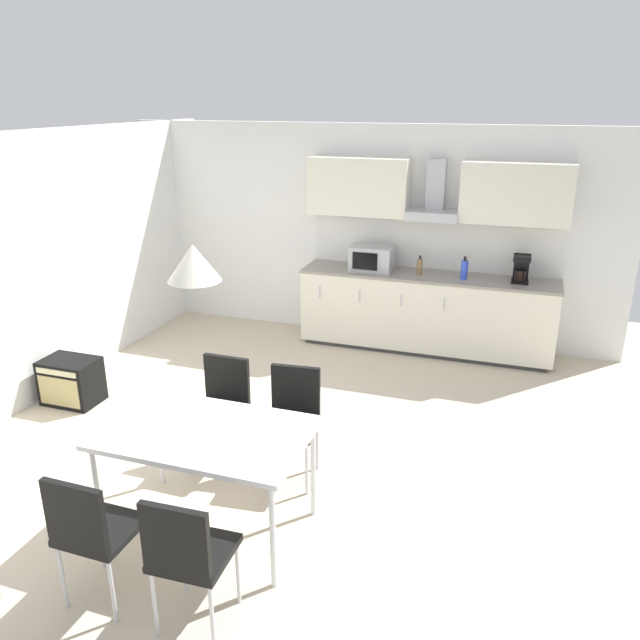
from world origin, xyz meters
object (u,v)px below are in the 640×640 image
chair_far_left (222,401)px  guitar_amp (71,381)px  bottle_blue (464,269)px  coffee_maker (521,268)px  pendant_lamp (194,263)px  chair_far_right (293,412)px  dining_table (206,437)px  microwave (372,258)px  bottle_brown (420,266)px  chair_near_left (90,527)px  chair_near_right (186,550)px

chair_far_left → guitar_amp: (-1.85, 0.45, -0.31)m
bottle_blue → guitar_amp: 4.21m
coffee_maker → pendant_lamp: size_ratio=0.94×
chair_far_right → pendant_lamp: pendant_lamp is taller
coffee_maker → dining_table: size_ratio=0.22×
guitar_amp → coffee_maker: bearing=31.6°
microwave → bottle_blue: bearing=-2.7°
bottle_brown → guitar_amp: bottle_brown is taller
pendant_lamp → chair_far_right: bearing=70.0°
bottle_brown → chair_far_right: bearing=-98.9°
coffee_maker → bottle_blue: 0.60m
microwave → chair_near_left: 4.53m
chair_far_left → coffee_maker: bearing=53.8°
dining_table → chair_far_right: 0.87m
microwave → pendant_lamp: bearing=-92.9°
dining_table → chair_far_right: chair_far_right is taller
bottle_brown → chair_far_left: bearing=-110.0°
dining_table → guitar_amp: size_ratio=2.57×
microwave → chair_near_right: 4.51m
chair_near_left → pendant_lamp: (0.30, 0.80, 1.34)m
bottle_brown → chair_near_right: size_ratio=0.25×
coffee_maker → chair_near_right: size_ratio=0.34×
chair_far_right → chair_far_left: bearing=180.0°
microwave → chair_near_left: microwave is taller
dining_table → bottle_blue: bearing=71.2°
chair_far_right → guitar_amp: 2.51m
chair_far_right → chair_near_left: 1.71m
microwave → bottle_brown: bearing=-2.0°
dining_table → pendant_lamp: size_ratio=4.18×
microwave → dining_table: (-0.18, -3.67, -0.33)m
chair_far_left → pendant_lamp: (0.30, -0.80, 1.34)m
coffee_maker → chair_far_right: 3.32m
chair_far_right → chair_far_left: same height
chair_far_left → chair_far_right: bearing=-0.0°
chair_near_left → guitar_amp: size_ratio=1.67×
chair_near_right → pendant_lamp: (-0.30, 0.80, 1.34)m
microwave → pendant_lamp: (-0.18, -3.67, 0.83)m
bottle_brown → guitar_amp: (-2.89, -2.40, -0.77)m
bottle_brown → dining_table: (-0.74, -3.66, -0.28)m
microwave → chair_near_right: size_ratio=0.55×
bottle_brown → pendant_lamp: bearing=-101.4°
chair_near_right → bottle_brown: bearing=84.4°
dining_table → guitar_amp: 2.54m
bottle_brown → chair_near_right: 4.50m
microwave → chair_far_left: microwave is taller
bottle_brown → pendant_lamp: (-0.74, -3.66, 0.88)m
microwave → chair_near_left: (-0.49, -4.48, -0.51)m
microwave → chair_far_left: size_ratio=0.55×
bottle_blue → chair_far_left: bottle_blue is taller
dining_table → bottle_brown: bearing=78.6°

